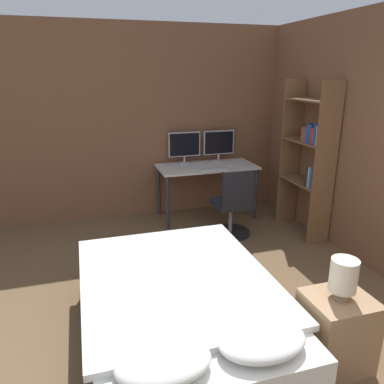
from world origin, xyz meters
name	(u,v)px	position (x,y,z in m)	size (l,w,h in m)	color
wall_back	(165,123)	(0.00, 4.12, 1.35)	(12.00, 0.06, 2.70)	brown
bed	(180,312)	(-0.57, 1.21, 0.26)	(1.47, 2.07, 0.59)	brown
nightstand	(336,332)	(0.43, 0.63, 0.28)	(0.45, 0.41, 0.56)	#997551
bedside_lamp	(344,275)	(0.43, 0.63, 0.74)	(0.19, 0.19, 0.30)	gray
desk	(207,172)	(0.51, 3.71, 0.68)	(1.40, 0.68, 0.78)	beige
monitor_left	(184,146)	(0.24, 3.95, 1.04)	(0.47, 0.16, 0.46)	#B7B7BC
monitor_right	(219,144)	(0.77, 3.95, 1.04)	(0.47, 0.16, 0.46)	#B7B7BC
keyboard	(212,169)	(0.51, 3.48, 0.79)	(0.37, 0.13, 0.02)	#B7B7BC
computer_mouse	(231,167)	(0.78, 3.48, 0.79)	(0.07, 0.05, 0.04)	#B7B7BC
office_chair	(232,209)	(0.60, 2.97, 0.36)	(0.52, 0.52, 0.91)	black
bookshelf	(311,153)	(1.55, 2.75, 1.10)	(0.30, 0.80, 1.96)	brown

